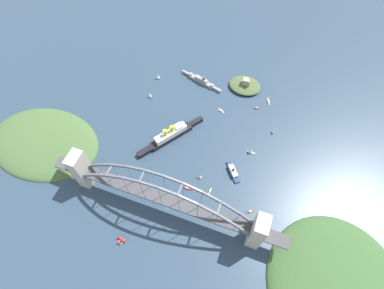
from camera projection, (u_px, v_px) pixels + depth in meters
ground_plane at (167, 208)px, 311.06m from camera, size 1400.00×1400.00×0.00m
harbor_arch_bridge at (164, 198)px, 286.25m from camera, size 248.74×18.82×69.84m
headland_west_shore at (42, 144)px, 353.18m from camera, size 139.09×100.64×21.10m
headland_east_shore at (333, 286)px, 271.85m from camera, size 128.32×131.21×24.96m
ocean_liner at (171, 135)px, 351.98m from camera, size 58.08×80.80×22.31m
naval_cruiser at (202, 81)px, 402.38m from camera, size 63.40×20.91×17.94m
harbor_ferry_steamer at (233, 172)px, 330.72m from camera, size 21.87×25.69×8.15m
fort_island_mid_harbor at (245, 85)px, 397.16m from camera, size 43.49×35.46×16.53m
seaplane_taxiing_near_bridge at (121, 240)px, 291.75m from camera, size 10.36×8.05×4.54m
small_boat_0 at (273, 131)px, 359.01m from camera, size 4.59×6.19×6.14m
small_boat_1 at (188, 188)px, 322.04m from camera, size 11.45×3.23×2.38m
small_boat_2 at (200, 177)px, 326.75m from camera, size 7.05×4.16×6.73m
small_boat_3 at (250, 211)px, 308.17m from camera, size 8.47×6.29×2.26m
small_boat_4 at (150, 95)px, 388.14m from camera, size 7.33×7.37×8.98m
small_boat_5 at (221, 111)px, 378.27m from camera, size 9.22×5.45×2.28m
small_boat_6 at (268, 102)px, 386.43m from camera, size 6.26×12.44×2.06m
small_boat_7 at (251, 150)px, 342.22m from camera, size 9.98×5.62×11.46m
small_boat_8 at (158, 76)px, 406.06m from camera, size 8.32×7.84×8.22m
small_boat_9 at (210, 191)px, 319.91m from camera, size 2.40×9.88×2.33m
small_boat_10 at (256, 108)px, 380.56m from camera, size 7.22×2.58×2.31m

